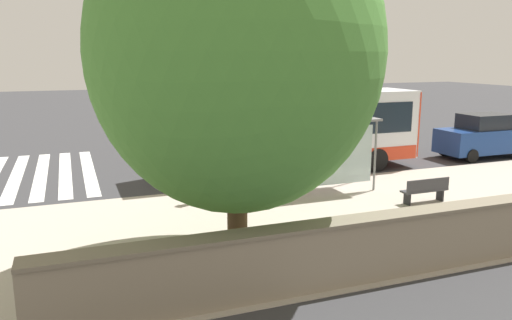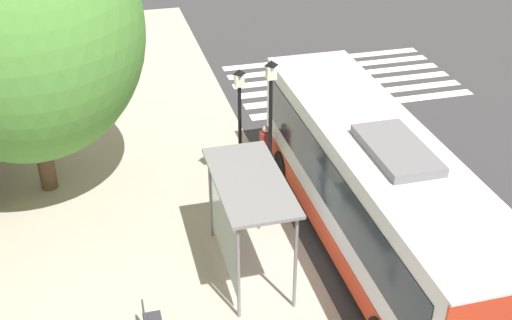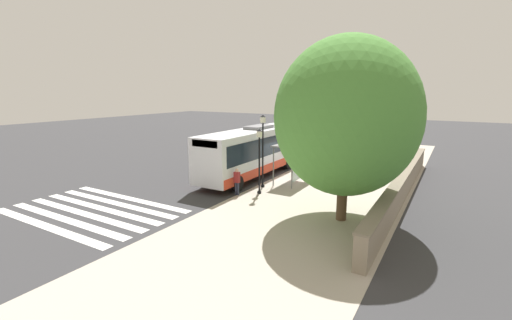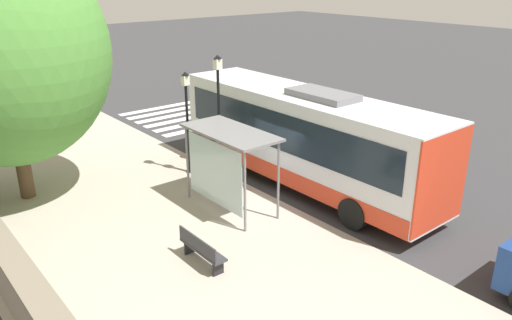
# 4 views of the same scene
# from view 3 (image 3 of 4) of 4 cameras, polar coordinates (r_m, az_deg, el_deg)

# --- Properties ---
(ground_plane) EXTENTS (120.00, 120.00, 0.00)m
(ground_plane) POSITION_cam_3_polar(r_m,az_deg,el_deg) (24.34, 2.81, -3.11)
(ground_plane) COLOR #353538
(ground_plane) RESTS_ON ground
(sidewalk_plaza) EXTENTS (9.00, 44.00, 0.02)m
(sidewalk_plaza) POSITION_cam_3_polar(r_m,az_deg,el_deg) (22.68, 12.95, -4.47)
(sidewalk_plaza) COLOR #ADA393
(sidewalk_plaza) RESTS_ON ground
(crosswalk_stripes) EXTENTS (9.00, 5.25, 0.01)m
(crosswalk_stripes) POSITION_cam_3_polar(r_m,az_deg,el_deg) (19.89, -25.63, -7.63)
(crosswalk_stripes) COLOR silver
(crosswalk_stripes) RESTS_ON ground
(stone_wall) EXTENTS (0.60, 20.00, 1.46)m
(stone_wall) POSITION_cam_3_polar(r_m,az_deg,el_deg) (21.69, 23.29, -3.87)
(stone_wall) COLOR gray
(stone_wall) RESTS_ON ground
(bus) EXTENTS (2.63, 10.96, 3.62)m
(bus) POSITION_cam_3_polar(r_m,az_deg,el_deg) (24.67, -0.46, 1.56)
(bus) COLOR silver
(bus) RESTS_ON ground
(bus_shelter) EXTENTS (1.62, 3.43, 2.67)m
(bus_shelter) POSITION_cam_3_polar(r_m,az_deg,el_deg) (23.01, 6.56, 1.57)
(bus_shelter) COLOR slate
(bus_shelter) RESTS_ON ground
(pedestrian) EXTENTS (0.34, 0.22, 1.63)m
(pedestrian) POSITION_cam_3_polar(r_m,az_deg,el_deg) (20.34, -3.20, -3.28)
(pedestrian) COLOR #2D3347
(pedestrian) RESTS_ON ground
(bench) EXTENTS (0.40, 1.70, 0.88)m
(bench) POSITION_cam_3_polar(r_m,az_deg,el_deg) (24.58, 13.97, -2.15)
(bench) COLOR #333338
(bench) RESTS_ON ground
(street_lamp_near) EXTENTS (0.28, 0.28, 3.94)m
(street_lamp_near) POSITION_cam_3_polar(r_m,az_deg,el_deg) (20.25, 0.56, 0.74)
(street_lamp_near) COLOR black
(street_lamp_near) RESTS_ON ground
(street_lamp_far) EXTENTS (0.28, 0.28, 4.66)m
(street_lamp_far) POSITION_cam_3_polar(r_m,az_deg,el_deg) (21.58, 1.15, 2.48)
(street_lamp_far) COLOR black
(street_lamp_far) RESTS_ON ground
(shade_tree) EXTENTS (6.60, 6.60, 8.59)m
(shade_tree) POSITION_cam_3_polar(r_m,az_deg,el_deg) (16.20, 14.80, 6.95)
(shade_tree) COLOR brown
(shade_tree) RESTS_ON ground
(parked_car_behind_bus) EXTENTS (2.02, 4.43, 2.12)m
(parked_car_behind_bus) POSITION_cam_3_polar(r_m,az_deg,el_deg) (33.51, 8.93, 2.58)
(parked_car_behind_bus) COLOR navy
(parked_car_behind_bus) RESTS_ON ground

